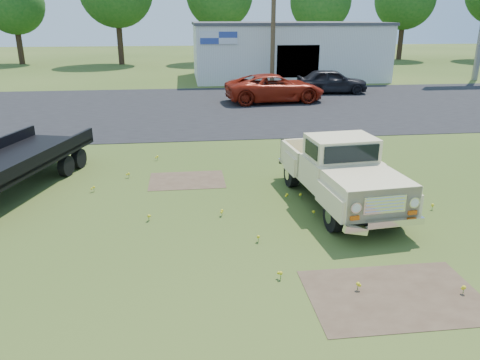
# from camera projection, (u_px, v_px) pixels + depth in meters

# --- Properties ---
(ground) EXTENTS (140.00, 140.00, 0.00)m
(ground) POSITION_uv_depth(u_px,v_px,m) (276.00, 227.00, 10.76)
(ground) COLOR #304817
(ground) RESTS_ON ground
(asphalt_lot) EXTENTS (90.00, 14.00, 0.02)m
(asphalt_lot) POSITION_uv_depth(u_px,v_px,m) (222.00, 107.00, 24.80)
(asphalt_lot) COLOR black
(asphalt_lot) RESTS_ON ground
(dirt_patch_a) EXTENTS (3.00, 2.00, 0.01)m
(dirt_patch_a) POSITION_uv_depth(u_px,v_px,m) (395.00, 296.00, 8.12)
(dirt_patch_a) COLOR #4B3728
(dirt_patch_a) RESTS_ON ground
(dirt_patch_b) EXTENTS (2.20, 1.60, 0.01)m
(dirt_patch_b) POSITION_uv_depth(u_px,v_px,m) (187.00, 180.00, 13.81)
(dirt_patch_b) COLOR #4B3728
(dirt_patch_b) RESTS_ON ground
(commercial_building) EXTENTS (14.20, 8.20, 4.15)m
(commercial_building) POSITION_uv_depth(u_px,v_px,m) (286.00, 50.00, 36.02)
(commercial_building) COLOR silver
(commercial_building) RESTS_ON ground
(utility_pole_mid) EXTENTS (1.60, 0.30, 9.00)m
(utility_pole_mid) POSITION_uv_depth(u_px,v_px,m) (273.00, 16.00, 30.29)
(utility_pole_mid) COLOR #483821
(utility_pole_mid) RESTS_ON ground
(treeline_b) EXTENTS (5.76, 5.76, 8.57)m
(treeline_b) POSITION_uv_depth(u_px,v_px,m) (13.00, 4.00, 45.23)
(treeline_b) COLOR #352318
(treeline_b) RESTS_ON ground
(treeline_e) EXTENTS (6.08, 6.08, 9.04)m
(treeline_e) POSITION_uv_depth(u_px,v_px,m) (321.00, 1.00, 46.65)
(treeline_e) COLOR #352318
(treeline_e) RESTS_ON ground
(vintage_pickup_truck) EXTENTS (2.37, 5.09, 1.79)m
(vintage_pickup_truck) POSITION_uv_depth(u_px,v_px,m) (340.00, 171.00, 11.81)
(vintage_pickup_truck) COLOR beige
(vintage_pickup_truck) RESTS_ON ground
(flatbed_trailer) EXTENTS (3.94, 6.86, 1.77)m
(flatbed_trailer) POSITION_uv_depth(u_px,v_px,m) (6.00, 159.00, 12.78)
(flatbed_trailer) COLOR black
(flatbed_trailer) RESTS_ON ground
(red_pickup) EXTENTS (5.72, 3.04, 1.53)m
(red_pickup) POSITION_uv_depth(u_px,v_px,m) (275.00, 88.00, 26.14)
(red_pickup) COLOR maroon
(red_pickup) RESTS_ON ground
(dark_sedan) EXTENTS (4.49, 2.13, 1.48)m
(dark_sedan) POSITION_uv_depth(u_px,v_px,m) (332.00, 81.00, 29.11)
(dark_sedan) COLOR black
(dark_sedan) RESTS_ON ground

